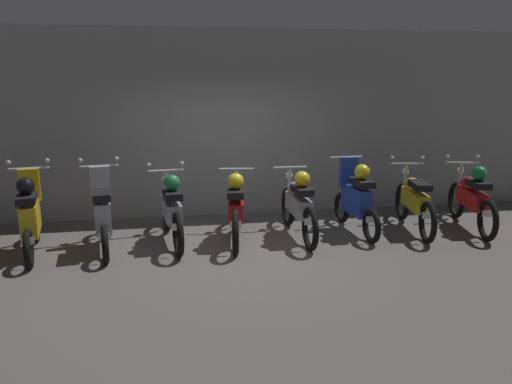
# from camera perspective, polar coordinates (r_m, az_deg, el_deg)

# --- Properties ---
(ground_plane) EXTENTS (80.00, 80.00, 0.00)m
(ground_plane) POSITION_cam_1_polar(r_m,az_deg,el_deg) (7.07, -1.49, -7.29)
(ground_plane) COLOR #565451
(back_wall) EXTENTS (16.00, 0.30, 3.28)m
(back_wall) POSITION_cam_1_polar(r_m,az_deg,el_deg) (9.01, -3.72, 7.81)
(back_wall) COLOR gray
(back_wall) RESTS_ON ground
(motorbike_slot_1) EXTENTS (0.58, 1.67, 1.29)m
(motorbike_slot_1) POSITION_cam_1_polar(r_m,az_deg,el_deg) (7.66, -24.50, -2.42)
(motorbike_slot_1) COLOR black
(motorbike_slot_1) RESTS_ON ground
(motorbike_slot_2) EXTENTS (0.58, 1.68, 1.29)m
(motorbike_slot_2) POSITION_cam_1_polar(r_m,az_deg,el_deg) (7.51, -17.20, -2.42)
(motorbike_slot_2) COLOR black
(motorbike_slot_2) RESTS_ON ground
(motorbike_slot_3) EXTENTS (0.59, 1.95, 1.15)m
(motorbike_slot_3) POSITION_cam_1_polar(r_m,az_deg,el_deg) (7.58, -9.70, -1.88)
(motorbike_slot_3) COLOR black
(motorbike_slot_3) RESTS_ON ground
(motorbike_slot_4) EXTENTS (0.56, 1.94, 1.08)m
(motorbike_slot_4) POSITION_cam_1_polar(r_m,az_deg,el_deg) (7.59, -2.28, -1.70)
(motorbike_slot_4) COLOR black
(motorbike_slot_4) RESTS_ON ground
(motorbike_slot_5) EXTENTS (0.56, 1.95, 1.08)m
(motorbike_slot_5) POSITION_cam_1_polar(r_m,az_deg,el_deg) (7.77, 4.87, -1.39)
(motorbike_slot_5) COLOR black
(motorbike_slot_5) RESTS_ON ground
(motorbike_slot_6) EXTENTS (0.56, 1.68, 1.18)m
(motorbike_slot_6) POSITION_cam_1_polar(r_m,az_deg,el_deg) (8.14, 11.39, -0.66)
(motorbike_slot_6) COLOR black
(motorbike_slot_6) RESTS_ON ground
(motorbike_slot_7) EXTENTS (0.59, 1.94, 1.15)m
(motorbike_slot_7) POSITION_cam_1_polar(r_m,az_deg,el_deg) (8.50, 17.71, -0.95)
(motorbike_slot_7) COLOR black
(motorbike_slot_7) RESTS_ON ground
(motorbike_slot_8) EXTENTS (0.63, 1.93, 1.15)m
(motorbike_slot_8) POSITION_cam_1_polar(r_m,az_deg,el_deg) (8.92, 23.53, -0.56)
(motorbike_slot_8) COLOR black
(motorbike_slot_8) RESTS_ON ground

